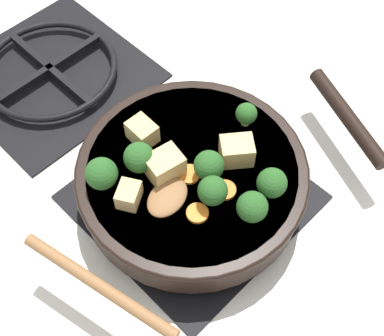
% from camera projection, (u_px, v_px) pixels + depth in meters
% --- Properties ---
extents(ground_plane, '(2.40, 2.40, 0.00)m').
position_uv_depth(ground_plane, '(192.00, 198.00, 0.83)').
color(ground_plane, silver).
extents(front_burner_grate, '(0.31, 0.31, 0.03)m').
position_uv_depth(front_burner_grate, '(192.00, 194.00, 0.82)').
color(front_burner_grate, black).
rests_on(front_burner_grate, ground_plane).
extents(rear_burner_grate, '(0.31, 0.31, 0.03)m').
position_uv_depth(rear_burner_grate, '(51.00, 72.00, 0.96)').
color(rear_burner_grate, black).
rests_on(rear_burner_grate, ground_plane).
extents(skillet_pan, '(0.46, 0.36, 0.06)m').
position_uv_depth(skillet_pan, '(194.00, 177.00, 0.78)').
color(skillet_pan, black).
rests_on(skillet_pan, front_burner_grate).
extents(wooden_spoon, '(0.22, 0.23, 0.02)m').
position_uv_depth(wooden_spoon, '(130.00, 245.00, 0.69)').
color(wooden_spoon, olive).
rests_on(wooden_spoon, skillet_pan).
extents(tofu_cube_center_large, '(0.03, 0.04, 0.03)m').
position_uv_depth(tofu_cube_center_large, '(142.00, 132.00, 0.78)').
color(tofu_cube_center_large, '#DBB770').
rests_on(tofu_cube_center_large, skillet_pan).
extents(tofu_cube_near_handle, '(0.06, 0.05, 0.04)m').
position_uv_depth(tofu_cube_near_handle, '(165.00, 166.00, 0.74)').
color(tofu_cube_near_handle, '#DBB770').
rests_on(tofu_cube_near_handle, skillet_pan).
extents(tofu_cube_east_chunk, '(0.05, 0.04, 0.03)m').
position_uv_depth(tofu_cube_east_chunk, '(129.00, 195.00, 0.72)').
color(tofu_cube_east_chunk, '#DBB770').
rests_on(tofu_cube_east_chunk, skillet_pan).
extents(tofu_cube_west_chunk, '(0.06, 0.06, 0.04)m').
position_uv_depth(tofu_cube_west_chunk, '(237.00, 151.00, 0.75)').
color(tofu_cube_west_chunk, '#DBB770').
rests_on(tofu_cube_west_chunk, skillet_pan).
extents(broccoli_floret_near_spoon, '(0.04, 0.04, 0.05)m').
position_uv_depth(broccoli_floret_near_spoon, '(139.00, 158.00, 0.74)').
color(broccoli_floret_near_spoon, '#709956').
rests_on(broccoli_floret_near_spoon, skillet_pan).
extents(broccoli_floret_center_top, '(0.05, 0.05, 0.05)m').
position_uv_depth(broccoli_floret_center_top, '(102.00, 174.00, 0.72)').
color(broccoli_floret_center_top, '#709956').
rests_on(broccoli_floret_center_top, skillet_pan).
extents(broccoli_floret_east_rim, '(0.04, 0.04, 0.05)m').
position_uv_depth(broccoli_floret_east_rim, '(272.00, 183.00, 0.72)').
color(broccoli_floret_east_rim, '#709956').
rests_on(broccoli_floret_east_rim, skillet_pan).
extents(broccoli_floret_west_rim, '(0.04, 0.04, 0.05)m').
position_uv_depth(broccoli_floret_west_rim, '(213.00, 191.00, 0.71)').
color(broccoli_floret_west_rim, '#709956').
rests_on(broccoli_floret_west_rim, skillet_pan).
extents(broccoli_floret_north_edge, '(0.03, 0.03, 0.04)m').
position_uv_depth(broccoli_floret_north_edge, '(247.00, 114.00, 0.78)').
color(broccoli_floret_north_edge, '#709956').
rests_on(broccoli_floret_north_edge, skillet_pan).
extents(broccoli_floret_south_cluster, '(0.04, 0.04, 0.05)m').
position_uv_depth(broccoli_floret_south_cluster, '(250.00, 209.00, 0.69)').
color(broccoli_floret_south_cluster, '#709956').
rests_on(broccoli_floret_south_cluster, skillet_pan).
extents(broccoli_floret_mid_floret, '(0.04, 0.04, 0.05)m').
position_uv_depth(broccoli_floret_mid_floret, '(209.00, 166.00, 0.73)').
color(broccoli_floret_mid_floret, '#709956').
rests_on(broccoli_floret_mid_floret, skillet_pan).
extents(carrot_slice_orange_thin, '(0.03, 0.03, 0.01)m').
position_uv_depth(carrot_slice_orange_thin, '(225.00, 190.00, 0.74)').
color(carrot_slice_orange_thin, orange).
rests_on(carrot_slice_orange_thin, skillet_pan).
extents(carrot_slice_near_center, '(0.03, 0.03, 0.01)m').
position_uv_depth(carrot_slice_near_center, '(197.00, 213.00, 0.72)').
color(carrot_slice_near_center, orange).
rests_on(carrot_slice_near_center, skillet_pan).
extents(carrot_slice_edge_slice, '(0.03, 0.03, 0.01)m').
position_uv_depth(carrot_slice_edge_slice, '(189.00, 174.00, 0.75)').
color(carrot_slice_edge_slice, orange).
rests_on(carrot_slice_edge_slice, skillet_pan).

